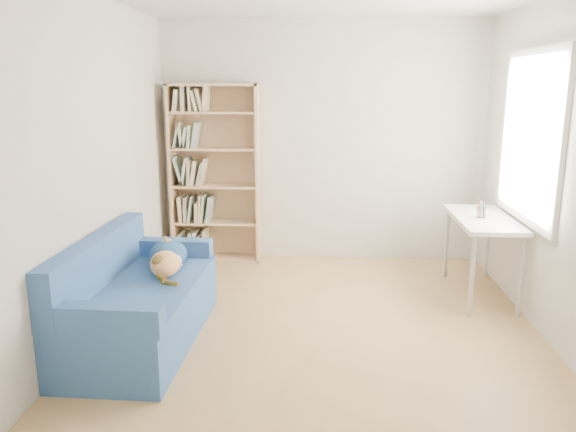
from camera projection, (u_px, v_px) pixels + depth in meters
The scene contains 6 objects.
ground at pixel (318, 331), 4.48m from camera, with size 4.00×4.00×0.00m, color #AA824D.
room_shell at pixel (335, 124), 4.14m from camera, with size 3.54×4.04×2.62m.
sofa at pixel (139, 301), 4.27m from camera, with size 0.83×1.68×0.82m.
bookshelf at pixel (216, 181), 6.13m from camera, with size 0.97×0.30×1.93m.
desk at pixel (483, 226), 5.10m from camera, with size 0.50×1.10×0.75m.
pen_cup at pixel (481, 211), 5.05m from camera, with size 0.08×0.08×0.16m.
Camera 1 is at (0.02, -4.16, 1.92)m, focal length 35.00 mm.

